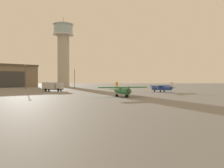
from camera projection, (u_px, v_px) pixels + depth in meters
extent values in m
plane|color=slate|center=(109.00, 96.00, 50.36)|extent=(400.00, 400.00, 0.00)
cylinder|color=#B2AD9E|center=(63.00, 61.00, 123.51)|extent=(6.31, 6.31, 27.81)
cylinder|color=silver|center=(63.00, 35.00, 123.28)|extent=(10.96, 10.96, 0.60)
cylinder|color=#99B7C6|center=(63.00, 30.00, 123.23)|extent=(10.08, 10.08, 4.93)
cylinder|color=silver|center=(63.00, 25.00, 123.19)|extent=(10.96, 10.96, 0.50)
cylinder|color=#38383D|center=(63.00, 20.00, 123.15)|extent=(0.16, 0.16, 4.00)
cube|color=#7A6B56|center=(1.00, 77.00, 112.12)|extent=(34.21, 31.09, 10.18)
cube|color=brown|center=(1.00, 66.00, 112.03)|extent=(35.04, 31.93, 1.00)
cube|color=#38383A|center=(7.00, 79.00, 105.78)|extent=(13.56, 9.73, 7.64)
cylinder|color=#2847A8|center=(162.00, 88.00, 65.70)|extent=(5.01, 5.12, 1.19)
cone|color=#38383D|center=(152.00, 88.00, 67.78)|extent=(1.20, 1.20, 0.83)
cube|color=#38383D|center=(152.00, 88.00, 67.78)|extent=(0.11, 0.11, 1.82)
cube|color=#2847A8|center=(161.00, 86.00, 65.87)|extent=(7.87, 7.70, 0.19)
cylinder|color=white|center=(163.00, 87.00, 67.05)|extent=(0.73, 0.71, 1.30)
cylinder|color=white|center=(158.00, 87.00, 64.71)|extent=(0.73, 0.71, 1.30)
cube|color=#99B7C6|center=(158.00, 87.00, 66.44)|extent=(1.42, 1.42, 0.67)
cone|color=#2847A8|center=(172.00, 88.00, 63.61)|extent=(1.57, 1.58, 0.89)
cube|color=white|center=(172.00, 85.00, 63.60)|extent=(0.82, 0.84, 1.63)
cube|color=#2847A8|center=(172.00, 87.00, 63.61)|extent=(2.66, 2.62, 0.10)
cylinder|color=black|center=(155.00, 91.00, 67.20)|extent=(0.52, 0.51, 0.57)
cylinder|color=black|center=(164.00, 91.00, 66.39)|extent=(0.52, 0.51, 0.57)
cylinder|color=black|center=(160.00, 91.00, 64.78)|extent=(0.52, 0.51, 0.57)
cylinder|color=#287A42|center=(122.00, 91.00, 46.62)|extent=(2.60, 6.48, 1.26)
cone|color=#38383D|center=(129.00, 92.00, 43.36)|extent=(1.06, 1.09, 0.88)
cube|color=#38383D|center=(129.00, 92.00, 43.36)|extent=(0.11, 0.08, 1.94)
cube|color=#287A42|center=(123.00, 87.00, 46.32)|extent=(10.28, 3.68, 0.20)
cylinder|color=orange|center=(115.00, 89.00, 45.82)|extent=(1.00, 0.30, 1.38)
cylinder|color=orange|center=(130.00, 89.00, 46.82)|extent=(1.00, 0.30, 1.38)
cube|color=#99B7C6|center=(124.00, 89.00, 45.45)|extent=(1.23, 1.31, 0.71)
cone|color=#287A42|center=(117.00, 90.00, 49.87)|extent=(1.23, 1.60, 0.95)
cube|color=orange|center=(117.00, 86.00, 49.86)|extent=(0.36, 1.12, 1.73)
cube|color=#287A42|center=(117.00, 89.00, 49.87)|extent=(3.18, 1.55, 0.10)
cylinder|color=black|center=(127.00, 96.00, 44.31)|extent=(0.63, 0.30, 0.61)
cylinder|color=black|center=(117.00, 95.00, 46.48)|extent=(0.63, 0.30, 0.61)
cylinder|color=black|center=(127.00, 95.00, 47.17)|extent=(0.63, 0.30, 0.61)
cube|color=#38383D|center=(53.00, 89.00, 70.46)|extent=(6.38, 3.35, 0.24)
cube|color=#B7BABF|center=(60.00, 86.00, 70.16)|extent=(2.23, 2.86, 1.80)
cube|color=#99B7C6|center=(62.00, 85.00, 70.05)|extent=(0.56, 2.13, 0.90)
cube|color=#B7BABF|center=(50.00, 86.00, 70.58)|extent=(4.54, 3.40, 2.04)
cylinder|color=black|center=(61.00, 90.00, 71.33)|extent=(0.49, 1.04, 1.00)
cylinder|color=black|center=(58.00, 90.00, 69.05)|extent=(0.49, 1.04, 1.00)
cylinder|color=black|center=(49.00, 89.00, 71.84)|extent=(0.49, 1.04, 1.00)
cylinder|color=black|center=(46.00, 90.00, 69.57)|extent=(0.49, 1.04, 1.00)
cylinder|color=#38383D|center=(75.00, 79.00, 90.54)|extent=(0.18, 0.18, 7.65)
sphere|color=#F9E5B2|center=(75.00, 69.00, 90.47)|extent=(0.44, 0.44, 0.44)
cylinder|color=#38383D|center=(25.00, 77.00, 88.34)|extent=(0.18, 0.18, 9.00)
sphere|color=#F9E5B2|center=(25.00, 65.00, 88.26)|extent=(0.44, 0.44, 0.44)
cube|color=black|center=(95.00, 92.00, 64.11)|extent=(0.36, 0.36, 0.04)
cone|color=orange|center=(95.00, 91.00, 64.11)|extent=(0.30, 0.30, 0.53)
cylinder|color=white|center=(95.00, 91.00, 64.11)|extent=(0.21, 0.21, 0.08)
cube|color=black|center=(67.00, 93.00, 60.43)|extent=(0.36, 0.36, 0.04)
cone|color=orange|center=(67.00, 92.00, 60.43)|extent=(0.30, 0.30, 0.69)
cylinder|color=white|center=(67.00, 92.00, 60.42)|extent=(0.21, 0.21, 0.08)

